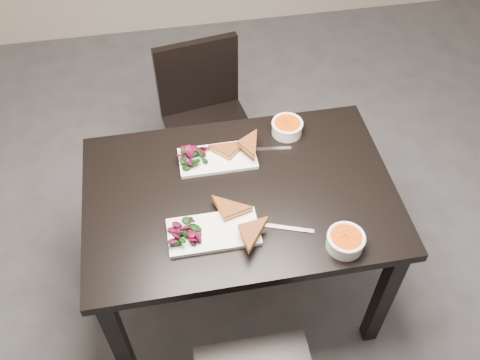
{
  "coord_description": "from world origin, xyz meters",
  "views": [
    {
      "loc": [
        -0.64,
        -1.07,
        2.33
      ],
      "look_at": [
        -0.42,
        0.2,
        0.82
      ],
      "focal_mm": 39.58,
      "sensor_mm": 36.0,
      "label": 1
    }
  ],
  "objects": [
    {
      "name": "ground",
      "position": [
        0.0,
        0.0,
        0.0
      ],
      "size": [
        5.0,
        5.0,
        0.0
      ],
      "primitive_type": "plane",
      "color": "#47474C",
      "rests_on": "ground"
    },
    {
      "name": "table",
      "position": [
        -0.42,
        0.2,
        0.65
      ],
      "size": [
        1.2,
        0.8,
        0.75
      ],
      "color": "black",
      "rests_on": "ground"
    },
    {
      "name": "sandwich_far",
      "position": [
        -0.41,
        0.36,
        0.79
      ],
      "size": [
        0.19,
        0.19,
        0.05
      ],
      "primitive_type": null,
      "rotation": [
        0.0,
        0.0,
        0.77
      ],
      "color": "#954E1F",
      "rests_on": "plate_far"
    },
    {
      "name": "salad_far",
      "position": [
        -0.58,
        0.38,
        0.79
      ],
      "size": [
        0.1,
        0.09,
        0.04
      ],
      "primitive_type": null,
      "color": "black",
      "rests_on": "plate_far"
    },
    {
      "name": "cutlery_far",
      "position": [
        -0.25,
        0.4,
        0.75
      ],
      "size": [
        0.18,
        0.04,
        0.0
      ],
      "primitive_type": "cube",
      "rotation": [
        0.0,
        0.0,
        -0.12
      ],
      "color": "silver",
      "rests_on": "table"
    },
    {
      "name": "salad_near",
      "position": [
        -0.64,
        0.02,
        0.79
      ],
      "size": [
        0.1,
        0.09,
        0.05
      ],
      "primitive_type": null,
      "color": "black",
      "rests_on": "plate_near"
    },
    {
      "name": "plate_near",
      "position": [
        -0.54,
        0.02,
        0.76
      ],
      "size": [
        0.33,
        0.16,
        0.02
      ],
      "primitive_type": "cube",
      "color": "white",
      "rests_on": "table"
    },
    {
      "name": "soup_bowl_far",
      "position": [
        -0.16,
        0.48,
        0.78
      ],
      "size": [
        0.13,
        0.13,
        0.06
      ],
      "color": "white",
      "rests_on": "table"
    },
    {
      "name": "chair_far",
      "position": [
        -0.46,
        0.95,
        0.48
      ],
      "size": [
        0.48,
        0.48,
        0.85
      ],
      "rotation": [
        0.0,
        0.0,
        0.16
      ],
      "color": "black",
      "rests_on": "ground"
    },
    {
      "name": "soup_bowl_near",
      "position": [
        -0.1,
        -0.11,
        0.78
      ],
      "size": [
        0.14,
        0.14,
        0.06
      ],
      "color": "white",
      "rests_on": "table"
    },
    {
      "name": "cutlery_near",
      "position": [
        -0.27,
        -0.01,
        0.75
      ],
      "size": [
        0.18,
        0.07,
        0.0
      ],
      "primitive_type": "cube",
      "rotation": [
        0.0,
        0.0,
        -0.33
      ],
      "color": "silver",
      "rests_on": "table"
    },
    {
      "name": "sandwich_near",
      "position": [
        -0.48,
        0.04,
        0.79
      ],
      "size": [
        0.19,
        0.16,
        0.05
      ],
      "primitive_type": null,
      "rotation": [
        0.0,
        0.0,
        0.27
      ],
      "color": "#954E1F",
      "rests_on": "plate_near"
    },
    {
      "name": "plate_far",
      "position": [
        -0.48,
        0.38,
        0.76
      ],
      "size": [
        0.31,
        0.16,
        0.02
      ],
      "primitive_type": "cube",
      "color": "white",
      "rests_on": "table"
    }
  ]
}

